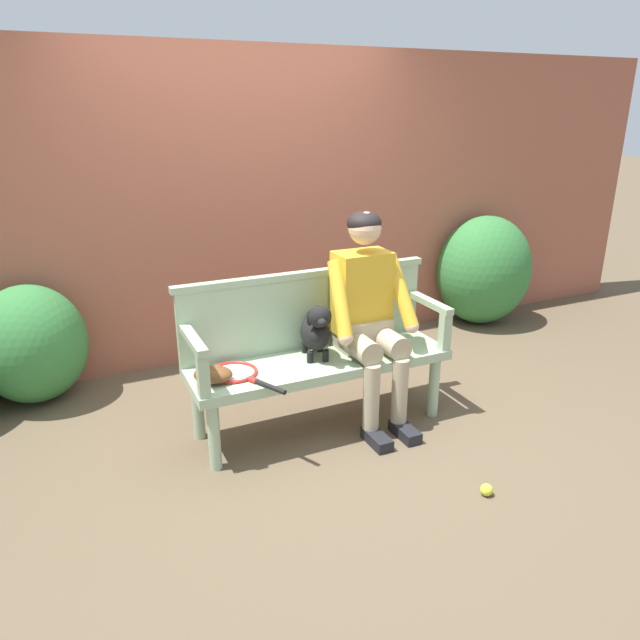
{
  "coord_description": "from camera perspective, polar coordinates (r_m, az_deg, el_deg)",
  "views": [
    {
      "loc": [
        -1.4,
        -3.03,
        1.93
      ],
      "look_at": [
        0.0,
        0.0,
        0.72
      ],
      "focal_mm": 33.35,
      "sensor_mm": 36.0,
      "label": 1
    }
  ],
  "objects": [
    {
      "name": "bench_backrest",
      "position": [
        3.74,
        -1.37,
        1.07
      ],
      "size": [
        1.66,
        0.06,
        0.5
      ],
      "color": "#9EB793",
      "rests_on": "garden_bench"
    },
    {
      "name": "tennis_ball",
      "position": [
        3.35,
        15.68,
        -15.41
      ],
      "size": [
        0.07,
        0.07,
        0.07
      ],
      "primitive_type": "sphere",
      "color": "#CCDB33",
      "rests_on": "ground"
    },
    {
      "name": "garden_bench",
      "position": [
        3.68,
        0.0,
        -4.6
      ],
      "size": [
        1.62,
        0.49,
        0.47
      ],
      "color": "#9EB793",
      "rests_on": "ground"
    },
    {
      "name": "hedge_bush_mid_right",
      "position": [
        4.47,
        -25.97,
        -2.08
      ],
      "size": [
        0.73,
        0.72,
        0.82
      ],
      "primitive_type": "ellipsoid",
      "color": "#337538",
      "rests_on": "ground"
    },
    {
      "name": "bench_armrest_left_end",
      "position": [
        3.27,
        -11.74,
        -3.23
      ],
      "size": [
        0.06,
        0.49,
        0.28
      ],
      "color": "#9EB793",
      "rests_on": "garden_bench"
    },
    {
      "name": "ground_plane",
      "position": [
        3.86,
        0.0,
        -10.08
      ],
      "size": [
        40.0,
        40.0,
        0.0
      ],
      "primitive_type": "plane",
      "color": "brown"
    },
    {
      "name": "dog_on_bench",
      "position": [
        3.58,
        -0.38,
        -1.01
      ],
      "size": [
        0.23,
        0.37,
        0.37
      ],
      "color": "black",
      "rests_on": "garden_bench"
    },
    {
      "name": "person_seated",
      "position": [
        3.68,
        4.58,
        0.94
      ],
      "size": [
        0.56,
        0.64,
        1.34
      ],
      "color": "black",
      "rests_on": "ground"
    },
    {
      "name": "bench_armrest_right_end",
      "position": [
        3.88,
        10.96,
        0.55
      ],
      "size": [
        0.06,
        0.49,
        0.28
      ],
      "color": "#9EB793",
      "rests_on": "garden_bench"
    },
    {
      "name": "brick_garden_fence",
      "position": [
        4.8,
        -7.63,
        10.72
      ],
      "size": [
        8.0,
        0.3,
        2.35
      ],
      "primitive_type": "cube",
      "color": "#9E5642",
      "rests_on": "ground"
    },
    {
      "name": "baseball_glove",
      "position": [
        3.38,
        -10.21,
        -5.17
      ],
      "size": [
        0.28,
        0.26,
        0.09
      ],
      "primitive_type": "ellipsoid",
      "rotation": [
        0.0,
        0.0,
        -0.51
      ],
      "color": "brown",
      "rests_on": "garden_bench"
    },
    {
      "name": "hedge_bush_mid_left",
      "position": [
        5.68,
        15.46,
        4.62
      ],
      "size": [
        0.9,
        0.77,
        1.0
      ],
      "primitive_type": "ellipsoid",
      "color": "#337538",
      "rests_on": "ground"
    },
    {
      "name": "tennis_racket",
      "position": [
        3.46,
        -8.07,
        -5.11
      ],
      "size": [
        0.39,
        0.57,
        0.03
      ],
      "color": "red",
      "rests_on": "garden_bench"
    }
  ]
}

